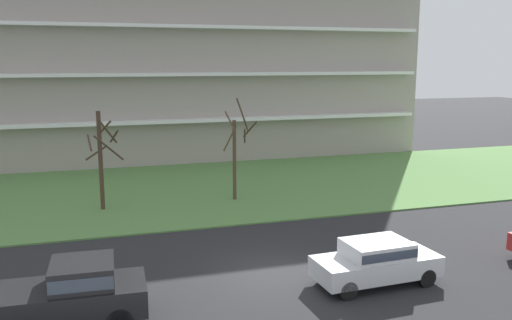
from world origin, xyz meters
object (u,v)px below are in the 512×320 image
Objects in this scene: tree_left at (102,156)px; sedan_silver_center_left at (376,260)px; pickup_black_center_right at (60,294)px; tree_center at (236,152)px.

sedan_silver_center_left is at bearing -55.60° from tree_left.
tree_left reaches higher than pickup_black_center_right.
tree_center is at bearing 94.52° from sedan_silver_center_left.
tree_left is at bearing 179.47° from tree_center.
pickup_black_center_right is (-8.81, -12.68, -1.76)m from tree_center.
tree_left is 12.99m from pickup_black_center_right.
tree_center reaches higher than tree_left.
tree_center is at bearing 57.70° from pickup_black_center_right.
tree_left reaches higher than sedan_silver_center_left.
sedan_silver_center_left is at bearing 2.57° from pickup_black_center_right.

